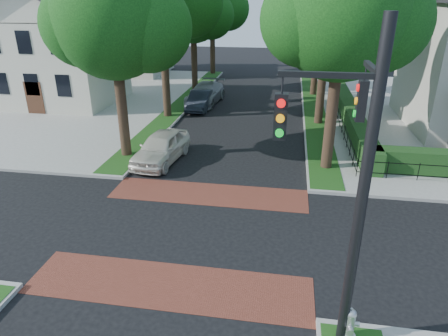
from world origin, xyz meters
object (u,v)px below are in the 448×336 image
(traffic_signal, at_px, (354,176))
(parked_car_rear, at_px, (205,93))
(parked_car_front, at_px, (161,147))
(fire_hydrant, at_px, (349,324))
(parked_car_middle, at_px, (200,100))

(traffic_signal, height_order, parked_car_rear, traffic_signal)
(parked_car_front, distance_m, fire_hydrant, 14.18)
(parked_car_middle, height_order, fire_hydrant, parked_car_middle)
(parked_car_front, relative_size, parked_car_rear, 0.83)
(parked_car_middle, bearing_deg, fire_hydrant, -68.04)
(traffic_signal, xyz_separation_m, parked_car_middle, (-8.49, 22.21, -3.97))
(parked_car_rear, distance_m, fire_hydrant, 25.90)
(parked_car_rear, xyz_separation_m, fire_hydrant, (8.87, -24.34, -0.22))
(parked_car_front, height_order, parked_car_middle, parked_car_front)
(traffic_signal, xyz_separation_m, fire_hydrant, (0.38, -0.19, -4.09))
(parked_car_middle, bearing_deg, parked_car_rear, 90.38)
(parked_car_middle, relative_size, fire_hydrant, 4.51)
(parked_car_front, bearing_deg, traffic_signal, -46.79)
(fire_hydrant, bearing_deg, traffic_signal, 141.79)
(parked_car_front, bearing_deg, fire_hydrant, -46.03)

